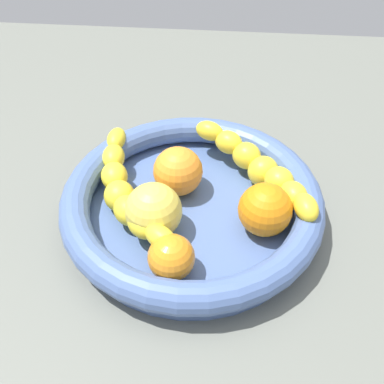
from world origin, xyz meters
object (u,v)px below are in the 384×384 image
(orange_mid_left, at_px, (265,210))
(apple_yellow, at_px, (154,211))
(orange_front, at_px, (178,171))
(banana_draped_left, at_px, (125,190))
(banana_draped_right, at_px, (260,168))
(orange_mid_right, at_px, (171,257))
(fruit_bowl, at_px, (192,202))

(orange_mid_left, bearing_deg, apple_yellow, -173.31)
(orange_front, xyz_separation_m, orange_mid_left, (0.11, -0.06, -0.00))
(banana_draped_left, relative_size, banana_draped_right, 1.18)
(orange_mid_left, height_order, orange_mid_right, orange_mid_left)
(orange_front, height_order, orange_mid_right, orange_front)
(orange_mid_right, bearing_deg, orange_front, 93.41)
(banana_draped_left, relative_size, apple_yellow, 3.18)
(fruit_bowl, relative_size, orange_mid_right, 6.31)
(banana_draped_left, relative_size, orange_mid_right, 4.15)
(banana_draped_left, bearing_deg, orange_front, 29.78)
(orange_front, bearing_deg, banana_draped_right, 10.14)
(orange_mid_left, bearing_deg, orange_front, 151.80)
(orange_mid_right, bearing_deg, orange_mid_left, 36.30)
(orange_mid_right, bearing_deg, banana_draped_left, 125.82)
(banana_draped_right, xyz_separation_m, apple_yellow, (-0.13, -0.10, 0.00))
(banana_draped_left, xyz_separation_m, orange_mid_right, (0.07, -0.10, -0.00))
(orange_front, relative_size, orange_mid_right, 1.24)
(banana_draped_left, relative_size, orange_mid_left, 3.35)
(banana_draped_right, bearing_deg, orange_front, -169.86)
(banana_draped_right, relative_size, orange_mid_left, 2.84)
(orange_front, bearing_deg, fruit_bowl, -57.55)
(apple_yellow, bearing_deg, orange_mid_left, 6.69)
(orange_mid_left, bearing_deg, banana_draped_left, 172.40)
(fruit_bowl, distance_m, banana_draped_left, 0.09)
(fruit_bowl, relative_size, orange_mid_left, 5.09)
(orange_front, distance_m, apple_yellow, 0.08)
(orange_mid_right, relative_size, apple_yellow, 0.77)
(orange_mid_left, height_order, apple_yellow, apple_yellow)
(banana_draped_left, bearing_deg, banana_draped_right, 18.02)
(fruit_bowl, height_order, banana_draped_right, banana_draped_right)
(apple_yellow, bearing_deg, orange_front, 74.80)
(banana_draped_left, bearing_deg, orange_mid_right, -54.18)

